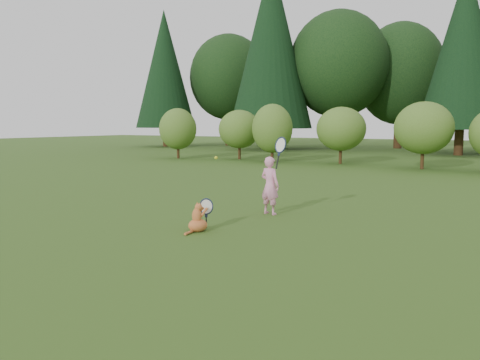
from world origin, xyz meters
The scene contains 6 objects.
ground centered at (0.00, 0.00, 0.00)m, with size 100.00×100.00×0.00m, color #254A15.
shrub_row centered at (0.00, 13.00, 1.40)m, with size 28.00×3.00×2.80m, color #496720, non-canonical shape.
woodland_backdrop centered at (0.00, 23.00, 7.50)m, with size 48.00×10.00×15.00m, color black, non-canonical shape.
child centered at (0.71, 1.14, 0.61)m, with size 0.69×0.46×1.74m.
cat centered at (0.30, -0.81, 0.26)m, with size 0.45×0.69×0.68m.
tennis_ball centered at (0.25, -0.15, 1.21)m, with size 0.06×0.06×0.06m.
Camera 1 is at (4.77, -7.21, 1.81)m, focal length 35.00 mm.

